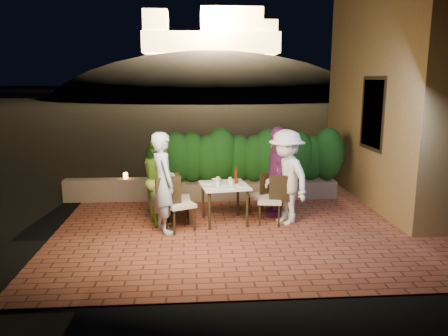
{
  "coord_description": "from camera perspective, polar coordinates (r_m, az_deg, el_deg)",
  "views": [
    {
      "loc": [
        -1.01,
        -7.47,
        2.7
      ],
      "look_at": [
        -0.41,
        0.65,
        1.05
      ],
      "focal_mm": 35.0,
      "sensor_mm": 36.0,
      "label": 1
    }
  ],
  "objects": [
    {
      "name": "terrace_floor",
      "position": [
        8.5,
        2.84,
        -7.62
      ],
      "size": [
        7.0,
        6.0,
        0.15
      ],
      "primitive_type": "cube",
      "color": "brown",
      "rests_on": "ground"
    },
    {
      "name": "chair_right_back",
      "position": [
        8.82,
        4.82,
        -3.52
      ],
      "size": [
        0.53,
        0.53,
        0.86
      ],
      "primitive_type": null,
      "rotation": [
        0.0,
        0.0,
        3.61
      ],
      "color": "black",
      "rests_on": "ground"
    },
    {
      "name": "window_frame",
      "position": [
        9.77,
        18.92,
        6.74
      ],
      "size": [
        0.06,
        1.15,
        1.55
      ],
      "primitive_type": "cube",
      "color": "black",
      "rests_on": "building_wall"
    },
    {
      "name": "plate_sw",
      "position": [
        8.4,
        -2.1,
        -1.93
      ],
      "size": [
        0.24,
        0.24,
        0.01
      ],
      "primitive_type": "cylinder",
      "color": "white",
      "rests_on": "dining_table"
    },
    {
      "name": "diner_green",
      "position": [
        8.38,
        -8.25,
        -1.48
      ],
      "size": [
        0.87,
        0.98,
        1.68
      ],
      "primitive_type": "imported",
      "rotation": [
        0.0,
        0.0,
        1.91
      ],
      "color": "#92D141",
      "rests_on": "ground"
    },
    {
      "name": "chair_right_front",
      "position": [
        8.33,
        6.0,
        -4.12
      ],
      "size": [
        0.51,
        0.51,
        0.94
      ],
      "primitive_type": null,
      "rotation": [
        0.0,
        0.0,
        2.95
      ],
      "color": "black",
      "rests_on": "ground"
    },
    {
      "name": "hill",
      "position": [
        67.87,
        -1.67,
        5.78
      ],
      "size": [
        52.0,
        40.0,
        22.0
      ],
      "primitive_type": "ellipsoid",
      "color": "black",
      "rests_on": "ground"
    },
    {
      "name": "plate_se",
      "position": [
        8.56,
        1.56,
        -1.67
      ],
      "size": [
        0.22,
        0.22,
        0.01
      ],
      "primitive_type": "cylinder",
      "color": "white",
      "rests_on": "dining_table"
    },
    {
      "name": "parapet",
      "position": [
        10.23,
        -14.21,
        -2.76
      ],
      "size": [
        2.2,
        0.3,
        0.5
      ],
      "primitive_type": "cube",
      "color": "#74614A",
      "rests_on": "ground"
    },
    {
      "name": "fortress",
      "position": [
        67.98,
        -1.74,
        18.04
      ],
      "size": [
        26.0,
        8.0,
        8.0
      ],
      "primitive_type": null,
      "color": "#FFCC7A",
      "rests_on": "hill"
    },
    {
      "name": "glass_nw",
      "position": [
        8.1,
        -0.83,
        -2.05
      ],
      "size": [
        0.07,
        0.07,
        0.11
      ],
      "primitive_type": "cylinder",
      "color": "silver",
      "rests_on": "dining_table"
    },
    {
      "name": "diner_purple",
      "position": [
        8.77,
        6.96,
        -0.46
      ],
      "size": [
        0.56,
        1.1,
        1.8
      ],
      "primitive_type": "imported",
      "rotation": [
        0.0,
        0.0,
        -1.69
      ],
      "color": "#71256B",
      "rests_on": "ground"
    },
    {
      "name": "dining_table",
      "position": [
        8.37,
        0.05,
        -4.67
      ],
      "size": [
        0.98,
        0.98,
        0.75
      ],
      "primitive_type": null,
      "rotation": [
        0.0,
        0.0,
        0.14
      ],
      "color": "white",
      "rests_on": "ground"
    },
    {
      "name": "window_pane",
      "position": [
        9.77,
        18.98,
        6.74
      ],
      "size": [
        0.08,
        1.0,
        1.4
      ],
      "primitive_type": "cube",
      "color": "black",
      "rests_on": "building_wall"
    },
    {
      "name": "plate_nw",
      "position": [
        8.03,
        -1.57,
        -2.54
      ],
      "size": [
        0.22,
        0.22,
        0.01
      ],
      "primitive_type": "cylinder",
      "color": "white",
      "rests_on": "dining_table"
    },
    {
      "name": "glass_se",
      "position": [
        8.42,
        0.81,
        -1.55
      ],
      "size": [
        0.06,
        0.06,
        0.11
      ],
      "primitive_type": "cylinder",
      "color": "silver",
      "rests_on": "dining_table"
    },
    {
      "name": "glass_sw",
      "position": [
        8.4,
        -0.78,
        -1.55
      ],
      "size": [
        0.07,
        0.07,
        0.12
      ],
      "primitive_type": "cylinder",
      "color": "silver",
      "rests_on": "dining_table"
    },
    {
      "name": "plate_front",
      "position": [
        7.99,
        0.86,
        -2.63
      ],
      "size": [
        0.21,
        0.21,
        0.01
      ],
      "primitive_type": "cylinder",
      "color": "white",
      "rests_on": "dining_table"
    },
    {
      "name": "ground",
      "position": [
        8.01,
        3.29,
        -8.41
      ],
      "size": [
        400.0,
        400.0,
        0.0
      ],
      "primitive_type": "plane",
      "color": "black",
      "rests_on": "ground"
    },
    {
      "name": "beer_bottle",
      "position": [
        8.33,
        1.58,
        -0.94
      ],
      "size": [
        0.06,
        0.06,
        0.32
      ],
      "primitive_type": null,
      "color": "#441B0B",
      "rests_on": "dining_table"
    },
    {
      "name": "hedge",
      "position": [
        10.0,
        2.78,
        1.36
      ],
      "size": [
        4.0,
        0.7,
        1.1
      ],
      "primitive_type": null,
      "color": "#123D11",
      "rests_on": "planter"
    },
    {
      "name": "chair_left_front",
      "position": [
        7.95,
        -5.79,
        -4.6
      ],
      "size": [
        0.62,
        0.62,
        1.02
      ],
      "primitive_type": null,
      "rotation": [
        0.0,
        0.0,
        0.43
      ],
      "color": "black",
      "rests_on": "ground"
    },
    {
      "name": "parapet_lamp",
      "position": [
        10.11,
        -12.73,
        -0.99
      ],
      "size": [
        0.1,
        0.1,
        0.14
      ],
      "primitive_type": "cylinder",
      "color": "orange",
      "rests_on": "parapet"
    },
    {
      "name": "plate_ne",
      "position": [
        8.15,
        2.41,
        -2.35
      ],
      "size": [
        0.21,
        0.21,
        0.01
      ],
      "primitive_type": "cylinder",
      "color": "white",
      "rests_on": "dining_table"
    },
    {
      "name": "diner_blue",
      "position": [
        7.82,
        -7.95,
        -1.91
      ],
      "size": [
        0.65,
        0.78,
        1.81
      ],
      "primitive_type": "imported",
      "rotation": [
        0.0,
        0.0,
        1.96
      ],
      "color": "#A6B5D5",
      "rests_on": "ground"
    },
    {
      "name": "planter",
      "position": [
        10.15,
        2.74,
        -2.81
      ],
      "size": [
        4.2,
        0.55,
        0.4
      ],
      "primitive_type": "cube",
      "color": "#74614A",
      "rests_on": "ground"
    },
    {
      "name": "glass_ne",
      "position": [
        8.21,
        0.98,
        -1.91
      ],
      "size": [
        0.06,
        0.06,
        0.1
      ],
      "primitive_type": "cylinder",
      "color": "silver",
      "rests_on": "dining_table"
    },
    {
      "name": "bowl",
      "position": [
        8.55,
        -0.95,
        -1.58
      ],
      "size": [
        0.24,
        0.24,
        0.04
      ],
      "primitive_type": "imported",
      "rotation": [
        0.0,
        0.0,
        0.42
      ],
      "color": "white",
      "rests_on": "dining_table"
    },
    {
      "name": "diner_white",
      "position": [
        8.29,
        8.08,
        -1.2
      ],
      "size": [
        1.1,
        1.34,
        1.8
      ],
      "primitive_type": "imported",
      "rotation": [
        0.0,
        0.0,
        -1.12
      ],
      "color": "white",
      "rests_on": "ground"
    },
    {
      "name": "building_wall",
      "position": [
        10.53,
        22.05,
        9.55
      ],
      "size": [
        1.6,
        5.0,
        5.0
      ],
      "primitive_type": "cube",
      "color": "olive",
      "rests_on": "ground"
    },
    {
      "name": "chair_left_back",
      "position": [
        8.42,
        -6.04,
        -3.84
      ],
      "size": [
        0.48,
        0.48,
        0.97
      ],
      "primitive_type": null,
      "rotation": [
        0.0,
        0.0,
        0.06
      ],
      "color": "black",
      "rests_on": "ground"
    },
    {
      "name": "plate_centre",
      "position": [
        8.29,
        0.14,
        -2.11
      ],
      "size": [
        0.19,
        0.19,
        0.01
      ],
      "primitive_type": "cylinder",
      "color": "white",
      "rests_on": "dining_table"
    }
  ]
}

